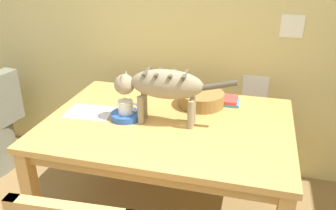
# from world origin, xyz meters

# --- Properties ---
(wall_rear) EXTENTS (5.27, 0.11, 2.50)m
(wall_rear) POSITION_xyz_m (-0.00, 2.10, 1.25)
(wall_rear) COLOR #DAC97E
(wall_rear) RESTS_ON ground_plane
(dining_table) EXTENTS (1.40, 1.00, 0.72)m
(dining_table) POSITION_xyz_m (0.05, 1.33, 0.64)
(dining_table) COLOR tan
(dining_table) RESTS_ON ground_plane
(cat) EXTENTS (0.68, 0.15, 0.32)m
(cat) POSITION_xyz_m (0.01, 1.31, 0.94)
(cat) COLOR gray
(cat) RESTS_ON dining_table
(saucer_bowl) EXTENTS (0.18, 0.18, 0.04)m
(saucer_bowl) POSITION_xyz_m (-0.20, 1.30, 0.74)
(saucer_bowl) COLOR blue
(saucer_bowl) RESTS_ON dining_table
(coffee_mug) EXTENTS (0.13, 0.09, 0.08)m
(coffee_mug) POSITION_xyz_m (-0.19, 1.30, 0.80)
(coffee_mug) COLOR white
(coffee_mug) RESTS_ON saucer_bowl
(magazine) EXTENTS (0.29, 0.22, 0.01)m
(magazine) POSITION_xyz_m (-0.44, 1.31, 0.73)
(magazine) COLOR silver
(magazine) RESTS_ON dining_table
(book_stack) EXTENTS (0.20, 0.14, 0.04)m
(book_stack) POSITION_xyz_m (0.32, 1.67, 0.74)
(book_stack) COLOR #3C91C9
(book_stack) RESTS_ON dining_table
(wicker_basket) EXTENTS (0.29, 0.29, 0.08)m
(wicker_basket) POSITION_xyz_m (0.19, 1.60, 0.77)
(wicker_basket) COLOR olive
(wicker_basket) RESTS_ON dining_table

